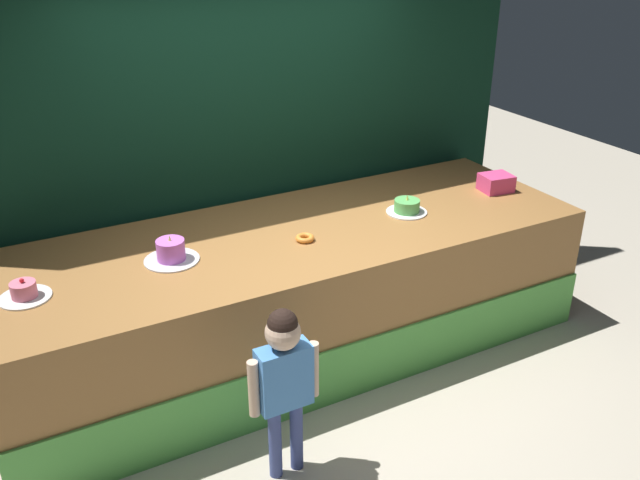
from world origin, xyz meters
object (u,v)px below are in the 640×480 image
Objects in this scene: cake_center at (171,252)px; cake_right at (407,207)px; cake_left at (24,292)px; pink_box at (496,183)px; child_figure at (284,372)px; donut at (305,238)px.

cake_right is at bearing -2.23° from cake_center.
pink_box is at bearing 0.33° from cake_left.
child_figure is 2.56m from pink_box.
cake_right reaches higher than cake_left.
cake_right is at bearing -177.91° from pink_box.
cake_center is (0.86, 0.06, 0.02)m from cake_left.
child_figure is 3.70× the size of cake_left.
cake_center is at bearing 103.61° from child_figure.
donut is 0.37× the size of cake_center.
child_figure is at bearing -76.39° from cake_center.
cake_right is (1.46, 1.00, 0.28)m from child_figure.
cake_right is (-0.86, -0.03, -0.02)m from pink_box.
child_figure reaches higher than cake_left.
cake_center reaches higher than donut.
child_figure is 1.53m from cake_left.
pink_box is 0.78× the size of cake_right.
donut is at bearing -2.66° from cake_left.
child_figure is at bearing -122.98° from donut.
pink_box is 1.85× the size of donut.
pink_box is at bearing 23.88° from child_figure.
cake_left is at bearing -179.67° from pink_box.
donut is 0.87m from cake_center.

